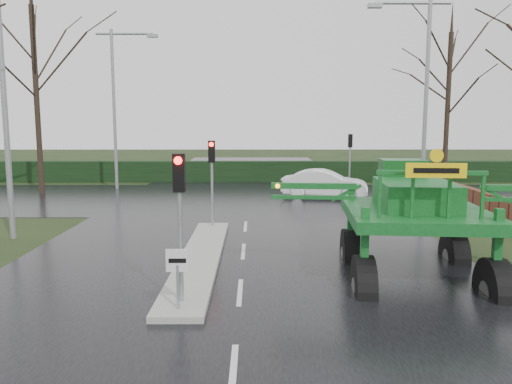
{
  "coord_description": "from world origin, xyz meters",
  "views": [
    {
      "loc": [
        0.36,
        -11.94,
        4.17
      ],
      "look_at": [
        0.41,
        3.91,
        2.0
      ],
      "focal_mm": 35.0,
      "sensor_mm": 36.0,
      "label": 1
    }
  ],
  "objects_px": {
    "street_light_left_far": "(118,95)",
    "keep_left_sign": "(178,269)",
    "traffic_signal_far": "(350,149)",
    "traffic_signal_near": "(180,196)",
    "traffic_signal_mid": "(212,165)",
    "white_sedan": "(324,198)",
    "street_light_left_near": "(11,72)",
    "crop_sprayer": "(365,206)",
    "street_light_right": "(420,85)"
  },
  "relations": [
    {
      "from": "traffic_signal_far",
      "to": "crop_sprayer",
      "type": "xyz_separation_m",
      "value": [
        -3.37,
        -19.61,
        -0.47
      ]
    },
    {
      "from": "keep_left_sign",
      "to": "white_sedan",
      "type": "xyz_separation_m",
      "value": [
        5.65,
        17.57,
        -1.06
      ]
    },
    {
      "from": "traffic_signal_mid",
      "to": "street_light_left_near",
      "type": "height_order",
      "value": "street_light_left_near"
    },
    {
      "from": "traffic_signal_far",
      "to": "street_light_left_far",
      "type": "distance_m",
      "value": 15.08
    },
    {
      "from": "street_light_left_near",
      "to": "street_light_left_far",
      "type": "height_order",
      "value": "same"
    },
    {
      "from": "crop_sprayer",
      "to": "white_sedan",
      "type": "height_order",
      "value": "crop_sprayer"
    },
    {
      "from": "traffic_signal_near",
      "to": "street_light_right",
      "type": "relative_size",
      "value": 0.35
    },
    {
      "from": "street_light_left_far",
      "to": "crop_sprayer",
      "type": "bearing_deg",
      "value": -59.98
    },
    {
      "from": "crop_sprayer",
      "to": "white_sedan",
      "type": "distance_m",
      "value": 15.86
    },
    {
      "from": "street_light_left_far",
      "to": "keep_left_sign",
      "type": "bearing_deg",
      "value": -72.22
    },
    {
      "from": "traffic_signal_mid",
      "to": "street_light_left_near",
      "type": "xyz_separation_m",
      "value": [
        -6.89,
        -1.49,
        3.4
      ]
    },
    {
      "from": "keep_left_sign",
      "to": "traffic_signal_far",
      "type": "distance_m",
      "value": 22.93
    },
    {
      "from": "street_light_left_near",
      "to": "keep_left_sign",
      "type": "bearing_deg",
      "value": -47.41
    },
    {
      "from": "crop_sprayer",
      "to": "street_light_left_near",
      "type": "bearing_deg",
      "value": 158.46
    },
    {
      "from": "keep_left_sign",
      "to": "street_light_left_near",
      "type": "xyz_separation_m",
      "value": [
        -6.89,
        7.5,
        4.93
      ]
    },
    {
      "from": "street_light_left_near",
      "to": "crop_sprayer",
      "type": "xyz_separation_m",
      "value": [
        11.33,
        -5.6,
        -3.87
      ]
    },
    {
      "from": "street_light_right",
      "to": "white_sedan",
      "type": "xyz_separation_m",
      "value": [
        -3.85,
        4.07,
        -5.99
      ]
    },
    {
      "from": "traffic_signal_near",
      "to": "street_light_left_far",
      "type": "relative_size",
      "value": 0.35
    },
    {
      "from": "traffic_signal_far",
      "to": "white_sedan",
      "type": "bearing_deg",
      "value": 61.32
    },
    {
      "from": "street_light_left_near",
      "to": "traffic_signal_mid",
      "type": "bearing_deg",
      "value": 12.21
    },
    {
      "from": "traffic_signal_near",
      "to": "traffic_signal_mid",
      "type": "height_order",
      "value": "same"
    },
    {
      "from": "keep_left_sign",
      "to": "white_sedan",
      "type": "distance_m",
      "value": 18.49
    },
    {
      "from": "traffic_signal_mid",
      "to": "street_light_right",
      "type": "xyz_separation_m",
      "value": [
        9.49,
        4.51,
        3.4
      ]
    },
    {
      "from": "street_light_left_far",
      "to": "traffic_signal_far",
      "type": "bearing_deg",
      "value": 0.03
    },
    {
      "from": "traffic_signal_mid",
      "to": "traffic_signal_far",
      "type": "height_order",
      "value": "same"
    },
    {
      "from": "keep_left_sign",
      "to": "crop_sprayer",
      "type": "relative_size",
      "value": 0.17
    },
    {
      "from": "traffic_signal_near",
      "to": "street_light_left_near",
      "type": "height_order",
      "value": "street_light_left_near"
    },
    {
      "from": "traffic_signal_near",
      "to": "street_light_left_far",
      "type": "bearing_deg",
      "value": 108.17
    },
    {
      "from": "keep_left_sign",
      "to": "street_light_right",
      "type": "distance_m",
      "value": 17.23
    },
    {
      "from": "traffic_signal_far",
      "to": "white_sedan",
      "type": "height_order",
      "value": "traffic_signal_far"
    },
    {
      "from": "traffic_signal_mid",
      "to": "crop_sprayer",
      "type": "distance_m",
      "value": 8.38
    },
    {
      "from": "traffic_signal_near",
      "to": "street_light_left_near",
      "type": "xyz_separation_m",
      "value": [
        -6.89,
        7.01,
        3.4
      ]
    },
    {
      "from": "keep_left_sign",
      "to": "traffic_signal_far",
      "type": "relative_size",
      "value": 0.38
    },
    {
      "from": "street_light_right",
      "to": "street_light_left_far",
      "type": "xyz_separation_m",
      "value": [
        -16.39,
        8.0,
        0.0
      ]
    },
    {
      "from": "traffic_signal_near",
      "to": "traffic_signal_far",
      "type": "xyz_separation_m",
      "value": [
        7.8,
        21.02,
        0.0
      ]
    },
    {
      "from": "street_light_right",
      "to": "crop_sprayer",
      "type": "bearing_deg",
      "value": -113.58
    },
    {
      "from": "crop_sprayer",
      "to": "white_sedan",
      "type": "bearing_deg",
      "value": 90.35
    },
    {
      "from": "street_light_left_far",
      "to": "crop_sprayer",
      "type": "xyz_separation_m",
      "value": [
        11.33,
        -19.6,
        -3.87
      ]
    },
    {
      "from": "traffic_signal_near",
      "to": "street_light_right",
      "type": "distance_m",
      "value": 16.46
    },
    {
      "from": "street_light_right",
      "to": "keep_left_sign",
      "type": "bearing_deg",
      "value": -125.12
    },
    {
      "from": "traffic_signal_near",
      "to": "traffic_signal_far",
      "type": "bearing_deg",
      "value": 69.64
    },
    {
      "from": "street_light_left_far",
      "to": "white_sedan",
      "type": "height_order",
      "value": "street_light_left_far"
    },
    {
      "from": "white_sedan",
      "to": "street_light_left_near",
      "type": "bearing_deg",
      "value": 140.95
    },
    {
      "from": "white_sedan",
      "to": "traffic_signal_far",
      "type": "bearing_deg",
      "value": -16.5
    },
    {
      "from": "traffic_signal_mid",
      "to": "street_light_left_far",
      "type": "xyz_separation_m",
      "value": [
        -6.89,
        12.51,
        3.4
      ]
    },
    {
      "from": "keep_left_sign",
      "to": "traffic_signal_far",
      "type": "xyz_separation_m",
      "value": [
        7.8,
        21.51,
        1.53
      ]
    },
    {
      "from": "traffic_signal_near",
      "to": "street_light_left_near",
      "type": "bearing_deg",
      "value": 134.53
    },
    {
      "from": "street_light_left_near",
      "to": "crop_sprayer",
      "type": "relative_size",
      "value": 1.25
    },
    {
      "from": "crop_sprayer",
      "to": "street_light_left_far",
      "type": "bearing_deg",
      "value": 124.8
    },
    {
      "from": "traffic_signal_far",
      "to": "street_light_left_far",
      "type": "bearing_deg",
      "value": 0.03
    }
  ]
}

